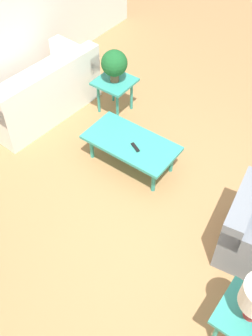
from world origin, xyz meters
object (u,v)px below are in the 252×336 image
Objects in this scene: sofa at (41,93)px; side_table_plant at (115,86)px; coffee_table at (131,144)px; potted_plant at (114,64)px; side_table_lamp at (247,319)px.

sofa reaches higher than side_table_plant.
side_table_plant is (0.83, -0.75, 0.09)m from coffee_table.
sofa is 1.07m from side_table_plant.
potted_plant reaches higher than coffee_table.
potted_plant is (-0.84, -0.66, 0.47)m from sofa.
potted_plant reaches higher than side_table_lamp.
side_table_plant is 3.52m from side_table_lamp.
sofa is 1.67m from coffee_table.
coffee_table is at bearing -30.06° from side_table_lamp.
side_table_lamp is at bearing 74.48° from sofa.
side_table_lamp is (-3.76, 1.31, 0.11)m from sofa.
potted_plant is (2.92, -1.97, 0.36)m from side_table_lamp.
side_table_plant is (-0.84, -0.66, 0.11)m from sofa.
sofa is at bearing 38.16° from potted_plant.
side_table_plant and side_table_lamp have the same top height.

